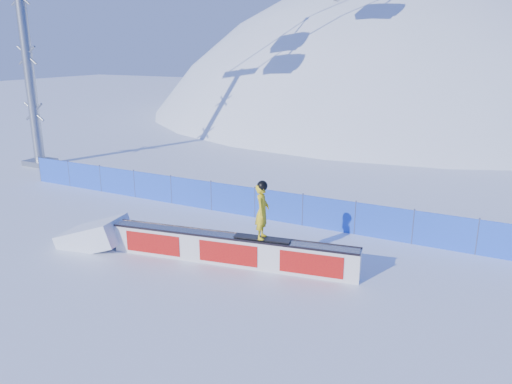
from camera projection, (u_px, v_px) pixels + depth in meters
The scene contains 6 objects.
ground at pixel (164, 253), 16.19m from camera, with size 160.00×160.00×0.00m, color white.
snow_hill at pixel (397, 269), 57.10m from camera, with size 64.00×64.00×64.00m.
safety_fence at pixel (233, 199), 19.86m from camera, with size 22.05×0.05×1.30m.
rail_box at pixel (231, 250), 15.28m from camera, with size 7.85×1.81×0.94m.
snow_ramp at pixel (95, 245), 16.87m from camera, with size 2.13×1.42×0.80m, color white, non-canonical shape.
snowboarder at pixel (262, 211), 14.60m from camera, with size 1.75×0.68×1.80m.
Camera 1 is at (9.50, -11.96, 6.45)m, focal length 35.00 mm.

